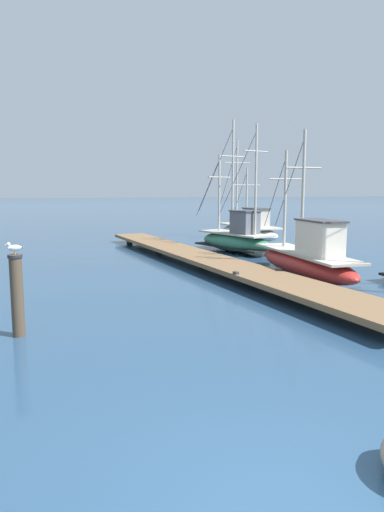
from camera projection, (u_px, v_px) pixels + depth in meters
floating_dock at (202, 258)px, 18.68m from camera, size 3.51×21.28×0.53m
fishing_boat_0 at (249, 230)px, 28.49m from camera, size 2.10×7.75×6.28m
fishing_boat_1 at (236, 238)px, 23.12m from camera, size 2.81×5.88×6.49m
fishing_boat_2 at (307, 258)px, 16.36m from camera, size 2.06×6.95×5.19m
mooring_piling at (17, 294)px, 9.67m from camera, size 0.30×0.30×1.74m
perched_seagull at (15, 248)px, 9.54m from camera, size 0.38×0.20×0.27m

